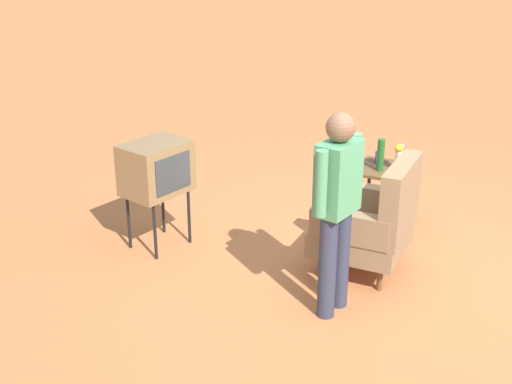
% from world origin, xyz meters
% --- Properties ---
extents(ground_plane, '(60.00, 60.00, 0.00)m').
position_xyz_m(ground_plane, '(0.00, 0.00, 0.00)').
color(ground_plane, '#B76B3D').
extents(armchair, '(0.78, 0.78, 1.06)m').
position_xyz_m(armchair, '(0.06, -0.10, 0.50)').
color(armchair, brown).
rests_on(armchair, ground).
extents(side_table, '(0.56, 0.56, 0.61)m').
position_xyz_m(side_table, '(-0.97, -0.28, 0.52)').
color(side_table, black).
rests_on(side_table, ground).
extents(tv_on_stand, '(0.69, 0.57, 1.03)m').
position_xyz_m(tv_on_stand, '(0.42, -2.06, 0.78)').
color(tv_on_stand, black).
rests_on(tv_on_stand, ground).
extents(person_standing, '(0.56, 0.29, 1.64)m').
position_xyz_m(person_standing, '(0.79, -0.18, 0.94)').
color(person_standing, '#2D3347').
rests_on(person_standing, ground).
extents(bottle_wine_green, '(0.07, 0.07, 0.32)m').
position_xyz_m(bottle_wine_green, '(-0.88, -0.32, 0.77)').
color(bottle_wine_green, '#1E5623').
rests_on(bottle_wine_green, side_table).
extents(bottle_short_clear, '(0.06, 0.06, 0.20)m').
position_xyz_m(bottle_short_clear, '(-1.00, -0.36, 0.71)').
color(bottle_short_clear, silver).
rests_on(bottle_short_clear, side_table).
extents(soda_can_red, '(0.07, 0.07, 0.12)m').
position_xyz_m(soda_can_red, '(-1.12, -0.10, 0.67)').
color(soda_can_red, red).
rests_on(soda_can_red, side_table).
extents(soda_can_blue, '(0.07, 0.07, 0.12)m').
position_xyz_m(soda_can_blue, '(-1.10, -0.40, 0.67)').
color(soda_can_blue, blue).
rests_on(soda_can_blue, side_table).
extents(flower_vase, '(0.15, 0.10, 0.27)m').
position_xyz_m(flower_vase, '(-0.98, -0.16, 0.76)').
color(flower_vase, silver).
rests_on(flower_vase, side_table).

